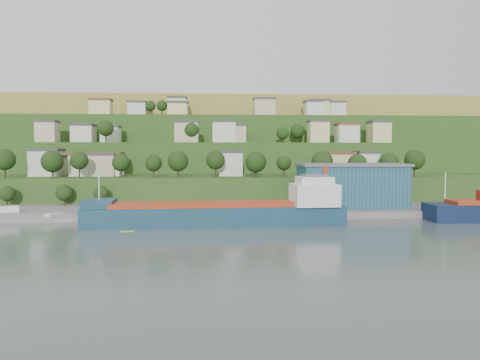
{
  "coord_description": "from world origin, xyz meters",
  "views": [
    {
      "loc": [
        -0.55,
        -108.28,
        17.72
      ],
      "look_at": [
        6.51,
        15.0,
        10.73
      ],
      "focal_mm": 35.0,
      "sensor_mm": 36.0,
      "label": 1
    }
  ],
  "objects": [
    {
      "name": "quay",
      "position": [
        20.0,
        28.0,
        0.0
      ],
      "size": [
        220.0,
        26.0,
        4.0
      ],
      "primitive_type": "cube",
      "color": "slate",
      "rests_on": "ground"
    },
    {
      "name": "dinghy",
      "position": [
        -42.43,
        16.03,
        1.65
      ],
      "size": [
        4.78,
        2.91,
        0.9
      ],
      "primitive_type": "cube",
      "rotation": [
        0.0,
        0.0,
        0.29
      ],
      "color": "silver",
      "rests_on": "pebble_beach"
    },
    {
      "name": "ground",
      "position": [
        0.0,
        0.0,
        0.0
      ],
      "size": [
        500.0,
        500.0,
        0.0
      ],
      "primitive_type": "plane",
      "color": "#43514E",
      "rests_on": "ground"
    },
    {
      "name": "kayak_yellow",
      "position": [
        -20.14,
        -1.59,
        0.21
      ],
      "size": [
        2.88,
        1.06,
        0.71
      ],
      "rotation": [
        0.0,
        0.0,
        0.2
      ],
      "color": "gold",
      "rests_on": "ground"
    },
    {
      "name": "warehouse",
      "position": [
        40.62,
        29.47,
        8.43
      ],
      "size": [
        31.5,
        19.83,
        12.8
      ],
      "rotation": [
        0.0,
        0.0,
        -0.03
      ],
      "color": "navy",
      "rests_on": "quay"
    },
    {
      "name": "pebble_beach",
      "position": [
        -55.0,
        22.0,
        0.0
      ],
      "size": [
        40.0,
        18.0,
        2.4
      ],
      "primitive_type": "cube",
      "color": "slate",
      "rests_on": "ground"
    },
    {
      "name": "kayak_orange",
      "position": [
        -11.88,
        2.78,
        0.22
      ],
      "size": [
        3.09,
        1.22,
        0.76
      ],
      "rotation": [
        0.0,
        0.0,
        -0.23
      ],
      "color": "orange",
      "rests_on": "ground"
    },
    {
      "name": "cargo_ship_near",
      "position": [
        2.1,
        7.63,
        2.64
      ],
      "size": [
        64.97,
        14.36,
        16.55
      ],
      "rotation": [
        0.0,
        0.0,
        0.07
      ],
      "color": "#133B48",
      "rests_on": "ground"
    },
    {
      "name": "hillside",
      "position": [
        -0.02,
        168.65,
        0.09
      ],
      "size": [
        360.0,
        210.6,
        96.0
      ],
      "color": "#284719",
      "rests_on": "ground"
    },
    {
      "name": "caravan",
      "position": [
        -55.36,
        19.27,
        2.46
      ],
      "size": [
        5.82,
        3.85,
        2.51
      ],
      "primitive_type": "cube",
      "rotation": [
        0.0,
        0.0,
        0.33
      ],
      "color": "white",
      "rests_on": "pebble_beach"
    }
  ]
}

